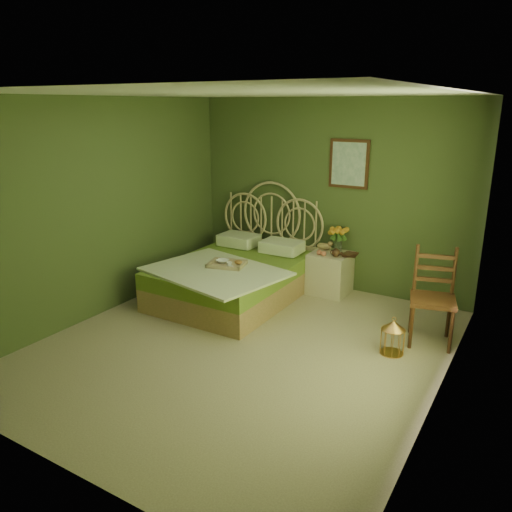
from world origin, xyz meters
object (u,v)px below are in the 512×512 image
Objects in this scene: bed at (235,275)px; nightstand at (331,268)px; chair at (435,290)px; birdcage at (393,337)px.

bed is 1.32m from nightstand.
chair reaches higher than birdcage.
bed is at bearing 167.60° from birdcage.
nightstand is at bearing 139.07° from chair.
nightstand is at bearing 133.53° from birdcage.
birdcage is at bearing -46.47° from nightstand.
birdcage is at bearing -130.84° from chair.
nightstand is 1.73m from chair.
chair is 2.82× the size of birdcage.
chair is at bearing 0.95° from bed.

